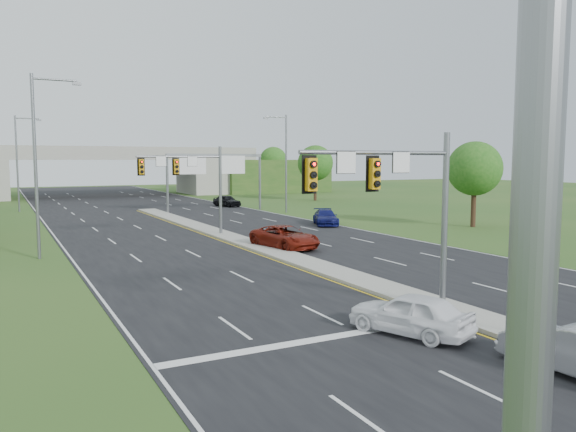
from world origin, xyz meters
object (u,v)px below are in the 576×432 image
Objects in this scene: overpass at (103,175)px; car_white at (410,313)px; car_far_a at (285,237)px; signal_mast_near at (400,193)px; car_far_c at (227,201)px; keep_right_sign at (541,297)px; car_far_b at (326,217)px; signal_mast_far at (193,176)px; sign_gantry at (214,166)px.

car_white is (-3.25, -81.95, -2.81)m from overpass.
overpass is 14.61× the size of car_far_a.
signal_mast_near is 17.70m from car_far_a.
signal_mast_near is 4.51m from car_white.
car_far_a is 35.10m from car_far_c.
keep_right_sign is 33.59m from car_far_b.
car_white is at bearing -115.06° from car_far_a.
overpass reaches higher than signal_mast_near.
keep_right_sign reaches higher than car_far_b.
car_far_a is (3.76, -8.16, -3.94)m from signal_mast_far.
signal_mast_near is 0.60× the size of sign_gantry.
car_far_b is (13.26, 27.27, -4.01)m from signal_mast_near.
car_white reaches higher than car_far_b.
car_white is (-0.99, -1.88, -3.98)m from signal_mast_near.
overpass is at bearing 100.79° from sign_gantry.
car_far_a is at bearing -65.23° from signal_mast_far.
sign_gantry is 2.71× the size of car_white.
overpass is 18.41× the size of car_far_c.
signal_mast_near is at bearing -101.25° from sign_gantry.
car_white is 32.45m from car_far_b.
keep_right_sign reaches higher than car_far_c.
car_white is 0.89× the size of car_far_b.
car_white is at bearing -101.97° from sign_gantry.
signal_mast_near is at bearing -118.90° from car_far_c.
car_far_c is at bearing 63.77° from signal_mast_far.
car_white is at bearing -92.27° from overpass.
signal_mast_near is 30.59m from car_far_b.
keep_right_sign is at bearing -104.85° from car_far_a.
signal_mast_near reaches higher than car_far_b.
signal_mast_near and signal_mast_far have the same top height.
car_far_a reaches higher than car_far_c.
overpass is at bearing 90.00° from keep_right_sign.
signal_mast_near is at bearing -91.62° from overpass.
sign_gantry is 48.12m from car_white.
signal_mast_far reaches higher than car_far_b.
signal_mast_far is 1.45× the size of car_far_b.
car_far_a is (3.76, 16.84, -3.94)m from signal_mast_near.
car_far_c is (-0.56, 23.51, 0.04)m from car_far_b.
car_far_c reaches higher than car_far_b.
keep_right_sign is at bearing -115.56° from car_far_c.
car_far_a is at bearing 77.41° from signal_mast_near.
keep_right_sign reaches higher than car_far_a.
signal_mast_near is 45.88m from sign_gantry.
signal_mast_near is 1.64× the size of car_white.
overpass is (-6.68, 35.08, -1.69)m from sign_gantry.
overpass is 31.22m from car_far_c.
signal_mast_near is at bearing -113.41° from car_far_a.
car_far_c is (10.44, 55.24, -0.76)m from keep_right_sign.
car_far_c is at bearing 79.30° from keep_right_sign.
keep_right_sign is 84.55m from overpass.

